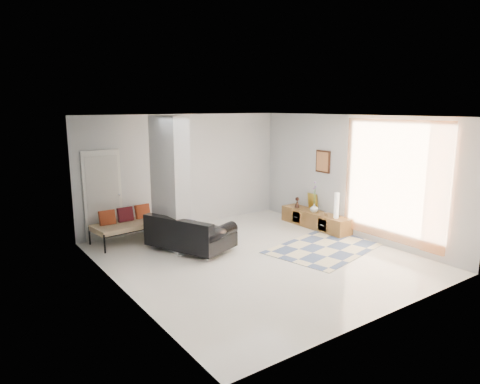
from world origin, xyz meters
TOP-DOWN VIEW (x-y plane):
  - floor at (0.00, 0.00)m, footprint 6.00×6.00m
  - ceiling at (0.00, 0.00)m, footprint 6.00×6.00m
  - wall_back at (0.00, 3.00)m, footprint 6.00×0.00m
  - wall_front at (0.00, -3.00)m, footprint 6.00×0.00m
  - wall_left at (-2.75, 0.00)m, footprint 0.00×6.00m
  - wall_right at (2.75, 0.00)m, footprint 0.00×6.00m
  - partition_column at (-1.10, 1.60)m, footprint 0.35×1.20m
  - hallway_door at (-2.10, 2.96)m, footprint 0.85×0.06m
  - curtain at (2.67, -1.15)m, footprint 0.00×2.55m
  - wall_art at (2.72, 0.90)m, footprint 0.04×0.45m
  - media_console at (2.52, 0.90)m, footprint 0.45×2.04m
  - loveseat at (-0.91, 1.17)m, footprint 1.60×1.99m
  - daybed at (-1.57, 2.52)m, footprint 1.95×1.00m
  - area_rug at (1.60, -0.35)m, footprint 2.79×2.15m
  - cylinder_lamp at (2.50, 0.20)m, footprint 0.11×0.11m
  - bronze_figurine at (2.47, 1.52)m, footprint 0.14×0.14m
  - vase at (2.47, 0.90)m, footprint 0.22×0.22m

SIDE VIEW (x-z plane):
  - floor at x=0.00m, z-range 0.00..0.00m
  - area_rug at x=1.60m, z-range 0.00..0.01m
  - media_console at x=2.52m, z-range -0.20..0.60m
  - loveseat at x=-0.91m, z-range -0.03..0.73m
  - daybed at x=-1.57m, z-range 0.03..0.80m
  - vase at x=2.47m, z-range 0.40..0.62m
  - bronze_figurine at x=2.47m, z-range 0.40..0.67m
  - cylinder_lamp at x=2.50m, z-range 0.40..1.00m
  - hallway_door at x=-2.10m, z-range 0.00..2.04m
  - partition_column at x=-1.10m, z-range 0.00..2.80m
  - wall_back at x=0.00m, z-range -1.60..4.40m
  - wall_front at x=0.00m, z-range -1.60..4.40m
  - wall_left at x=-2.75m, z-range -1.60..4.40m
  - wall_right at x=2.75m, z-range -1.60..4.40m
  - curtain at x=2.67m, z-range 0.17..2.72m
  - wall_art at x=2.72m, z-range 1.38..1.92m
  - ceiling at x=0.00m, z-range 2.80..2.80m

